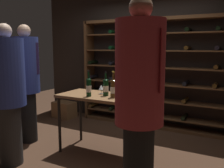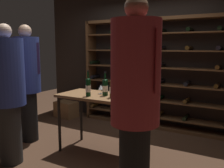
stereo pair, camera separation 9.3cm
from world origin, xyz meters
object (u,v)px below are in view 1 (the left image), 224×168
person_guest_blue_shirt (139,97)px  tasting_table (100,101)px  wine_rack (159,74)px  wine_glass_stemmed_left (101,88)px  person_host_in_suit (8,89)px  wine_bottle_black_capsule (113,88)px  wine_crate (64,110)px  wine_bottle_amber_reserve (89,87)px  person_guest_plum_blouse (26,78)px  wine_bottle_green_slim (106,87)px

person_guest_blue_shirt → tasting_table: bearing=-154.2°
wine_rack → wine_glass_stemmed_left: 1.57m
person_host_in_suit → wine_glass_stemmed_left: (0.85, 0.97, -0.06)m
person_guest_blue_shirt → wine_glass_stemmed_left: bearing=-155.7°
wine_glass_stemmed_left → wine_bottle_black_capsule: bearing=-27.1°
tasting_table → wine_crate: bearing=143.9°
person_guest_blue_shirt → wine_bottle_amber_reserve: (-1.12, 0.83, -0.10)m
person_guest_plum_blouse → person_guest_blue_shirt: person_guest_blue_shirt is taller
wine_rack → tasting_table: bearing=-103.5°
person_guest_blue_shirt → person_guest_plum_blouse: bearing=-129.5°
person_host_in_suit → person_guest_blue_shirt: size_ratio=0.93×
person_guest_blue_shirt → wine_crate: 3.67m
tasting_table → person_guest_plum_blouse: person_guest_plum_blouse is taller
tasting_table → person_host_in_suit: size_ratio=0.64×
person_host_in_suit → wine_bottle_black_capsule: size_ratio=5.13×
person_guest_blue_shirt → wine_bottle_green_slim: (-0.93, 0.99, -0.11)m
wine_rack → tasting_table: wine_rack is taller
wine_rack → wine_bottle_green_slim: wine_rack is taller
wine_rack → person_guest_blue_shirt: bearing=-75.8°
wine_bottle_green_slim → wine_glass_stemmed_left: 0.15m
person_guest_plum_blouse → wine_glass_stemmed_left: size_ratio=14.25×
tasting_table → wine_bottle_green_slim: (0.10, -0.01, 0.23)m
wine_rack → wine_bottle_black_capsule: (-0.12, -1.66, -0.03)m
person_guest_blue_shirt → person_host_in_suit: bearing=-113.1°
wine_bottle_green_slim → wine_glass_stemmed_left: size_ratio=2.54×
person_guest_plum_blouse → wine_glass_stemmed_left: (1.28, 0.25, -0.09)m
person_guest_blue_shirt → wine_bottle_green_slim: 1.36m
tasting_table → person_guest_plum_blouse: 1.35m
wine_bottle_black_capsule → wine_rack: bearing=86.0°
wine_crate → wine_glass_stemmed_left: 2.21m
wine_rack → wine_glass_stemmed_left: (-0.40, -1.51, -0.07)m
person_guest_plum_blouse → person_host_in_suit: (0.43, -0.72, -0.04)m
wine_bottle_green_slim → wine_rack: bearing=80.2°
tasting_table → wine_bottle_amber_reserve: wine_bottle_amber_reserve is taller
wine_bottle_black_capsule → person_guest_plum_blouse: bearing=-176.1°
person_guest_plum_blouse → wine_glass_stemmed_left: 1.31m
wine_rack → wine_bottle_amber_reserve: size_ratio=8.89×
wine_rack → person_host_in_suit: wine_rack is taller
wine_bottle_green_slim → wine_crate: bearing=145.3°
tasting_table → person_host_in_suit: 1.28m
person_host_in_suit → wine_bottle_green_slim: bearing=-19.2°
tasting_table → wine_bottle_amber_reserve: size_ratio=3.23×
wine_bottle_amber_reserve → wine_bottle_black_capsule: size_ratio=1.01×
person_guest_blue_shirt → wine_crate: person_guest_blue_shirt is taller
tasting_table → wine_bottle_black_capsule: size_ratio=3.27×
person_guest_plum_blouse → tasting_table: bearing=111.9°
wine_bottle_green_slim → tasting_table: bearing=175.0°
person_guest_plum_blouse → wine_bottle_amber_reserve: person_guest_plum_blouse is taller
wine_bottle_amber_reserve → wine_crate: bearing=139.0°
wine_bottle_amber_reserve → wine_bottle_black_capsule: bearing=15.5°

